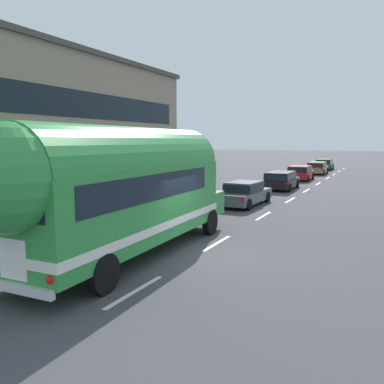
# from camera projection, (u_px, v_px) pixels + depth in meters

# --- Properties ---
(ground_plane) EXTENTS (300.00, 300.00, 0.00)m
(ground_plane) POSITION_uv_depth(u_px,v_px,m) (197.00, 255.00, 12.86)
(ground_plane) COLOR #424247
(lane_markings) EXTENTS (3.85, 80.00, 0.01)m
(lane_markings) POSITION_uv_depth(u_px,v_px,m) (249.00, 198.00, 25.66)
(lane_markings) COLOR silver
(lane_markings) RESTS_ON ground
(painted_bus) EXTENTS (2.83, 11.32, 4.12)m
(painted_bus) POSITION_uv_depth(u_px,v_px,m) (121.00, 187.00, 11.98)
(painted_bus) COLOR #2D8C3D
(painted_bus) RESTS_ON ground
(car_lead) EXTENTS (2.03, 4.72, 1.37)m
(car_lead) POSITION_uv_depth(u_px,v_px,m) (244.00, 192.00, 22.74)
(car_lead) COLOR #474C51
(car_lead) RESTS_ON ground
(car_second) EXTENTS (2.08, 4.53, 1.37)m
(car_second) POSITION_uv_depth(u_px,v_px,m) (281.00, 179.00, 30.06)
(car_second) COLOR black
(car_second) RESTS_ON ground
(car_third) EXTENTS (2.07, 4.35, 1.37)m
(car_third) POSITION_uv_depth(u_px,v_px,m) (300.00, 172.00, 37.25)
(car_third) COLOR #A5191E
(car_third) RESTS_ON ground
(car_fourth) EXTENTS (2.01, 4.63, 1.37)m
(car_fourth) POSITION_uv_depth(u_px,v_px,m) (317.00, 167.00, 44.15)
(car_fourth) COLOR olive
(car_fourth) RESTS_ON ground
(car_fifth) EXTENTS (2.04, 4.50, 1.37)m
(car_fifth) POSITION_uv_depth(u_px,v_px,m) (324.00, 164.00, 50.99)
(car_fifth) COLOR #196633
(car_fifth) RESTS_ON ground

